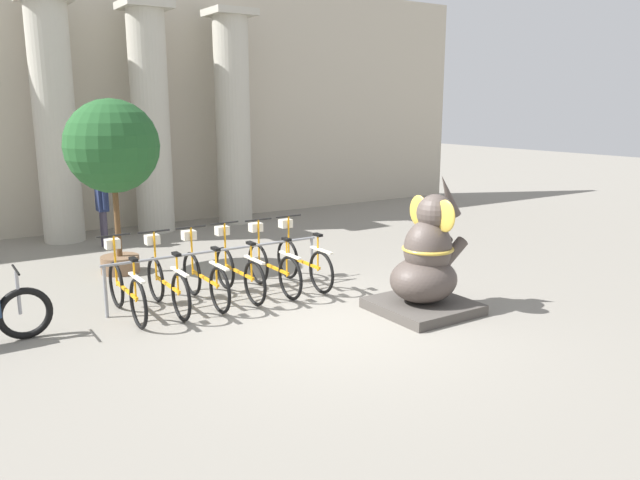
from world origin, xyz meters
TOP-DOWN VIEW (x-y plane):
  - ground_plane at (0.00, 0.00)m, footprint 60.00×60.00m
  - building_facade at (0.00, 8.60)m, footprint 20.00×0.20m
  - column_left at (-2.06, 7.60)m, footprint 1.06×1.06m
  - column_middle at (0.00, 7.60)m, footprint 1.06×1.06m
  - column_right at (2.06, 7.60)m, footprint 1.06×1.06m
  - bike_rack at (-0.93, 1.95)m, footprint 3.51×0.05m
  - bicycle_0 at (-2.39, 1.84)m, footprint 0.48×1.74m
  - bicycle_1 at (-1.81, 1.81)m, footprint 0.48×1.74m
  - bicycle_2 at (-1.22, 1.81)m, footprint 0.48×1.74m
  - bicycle_3 at (-0.64, 1.86)m, footprint 0.48×1.74m
  - bicycle_4 at (-0.06, 1.81)m, footprint 0.48×1.74m
  - bicycle_5 at (0.52, 1.83)m, footprint 0.48×1.74m
  - elephant_statue at (1.32, -0.27)m, footprint 1.31×1.31m
  - person_pedestrian at (-1.48, 6.52)m, footprint 0.21×0.47m
  - potted_tree at (-1.79, 4.27)m, footprint 1.61×1.61m

SIDE VIEW (x-z plane):
  - ground_plane at x=0.00m, z-range 0.00..0.00m
  - bicycle_0 at x=-2.39m, z-range -0.14..0.97m
  - bicycle_1 at x=-1.81m, z-range -0.14..0.97m
  - bicycle_2 at x=-1.22m, z-range -0.14..0.97m
  - bicycle_3 at x=-0.64m, z-range -0.14..0.97m
  - bicycle_4 at x=-0.06m, z-range -0.14..0.97m
  - bicycle_5 at x=0.52m, z-range -0.14..0.97m
  - bike_rack at x=-0.93m, z-range 0.21..0.98m
  - elephant_statue at x=1.32m, z-range -0.32..1.67m
  - person_pedestrian at x=-1.48m, z-range 0.15..1.72m
  - potted_tree at x=-1.79m, z-range 0.65..3.69m
  - column_left at x=-2.06m, z-range 0.04..5.20m
  - column_middle at x=0.00m, z-range 0.04..5.20m
  - column_right at x=2.06m, z-range 0.04..5.20m
  - building_facade at x=0.00m, z-range 0.00..6.00m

